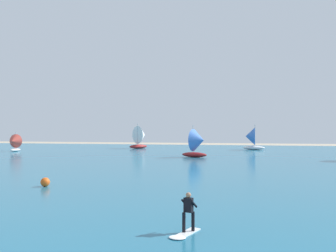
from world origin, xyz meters
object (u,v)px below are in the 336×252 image
Objects in this scene: sailboat_far_left at (14,143)px; kitesurfer at (186,219)px; sailboat_mid_right at (251,138)px; sailboat_center_horizon at (141,137)px; marker_buoy at (45,182)px; sailboat_far_right at (198,143)px.

kitesurfer is at bearing -50.31° from sailboat_far_left.
sailboat_center_horizon is (-23.27, 0.79, 0.14)m from sailboat_mid_right.
marker_buoy is (-12.19, 10.35, -0.26)m from kitesurfer.
sailboat_center_horizon is at bearing 38.11° from sailboat_far_left.
kitesurfer is 15.99m from marker_buoy.
sailboat_far_right is 7.00× the size of marker_buoy.
sailboat_far_left is at bearing 168.51° from sailboat_far_right.
kitesurfer is at bearing -93.10° from sailboat_mid_right.
sailboat_mid_right is 1.07× the size of sailboat_far_right.
sailboat_far_right is at bearing 76.09° from marker_buoy.
sailboat_center_horizon is at bearing 107.31° from kitesurfer.
kitesurfer is at bearing -72.69° from sailboat_center_horizon.
sailboat_far_right is (-4.63, 40.88, 1.58)m from kitesurfer.
kitesurfer is 0.42× the size of sailboat_far_right.
kitesurfer is 2.97× the size of marker_buoy.
sailboat_center_horizon reaches higher than marker_buoy.
kitesurfer is 63.07m from sailboat_mid_right.
sailboat_center_horizon is at bearing 98.18° from marker_buoy.
sailboat_far_left is (-39.88, 48.05, 1.06)m from kitesurfer.
kitesurfer is 66.79m from sailboat_center_horizon.
sailboat_center_horizon is 53.99m from marker_buoy.
marker_buoy is at bearing -81.82° from sailboat_center_horizon.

